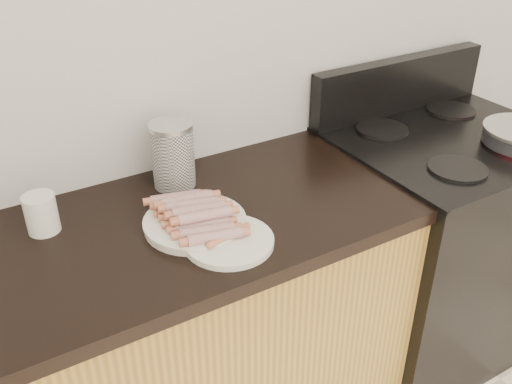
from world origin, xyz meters
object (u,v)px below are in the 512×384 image
side_plate (229,241)px  canister (173,155)px  stove (433,246)px  main_plate (195,224)px  mug (41,214)px

side_plate → canister: canister is taller
stove → canister: (-0.94, 0.21, 0.54)m
stove → main_plate: bearing=-178.6°
stove → main_plate: size_ratio=3.44×
stove → mug: size_ratio=8.87×
main_plate → mug: size_ratio=2.57×
main_plate → stove: bearing=1.4°
side_plate → mug: (-0.38, 0.30, 0.04)m
side_plate → canister: 0.36m
main_plate → side_plate: 0.12m
canister → stove: bearing=-12.4°
main_plate → mug: bearing=151.8°
side_plate → stove: bearing=8.3°
side_plate → mug: 0.48m
stove → canister: 1.10m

